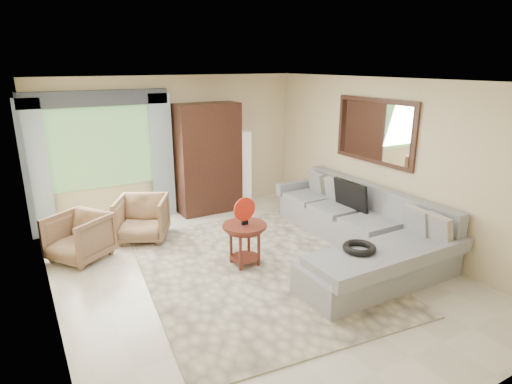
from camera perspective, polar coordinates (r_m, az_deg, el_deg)
ground at (r=6.09m, az=-0.41°, el=-10.69°), size 6.00×6.00×0.00m
area_rug at (r=6.18m, az=-0.08°, el=-10.14°), size 3.41×4.29×0.02m
sectional_sofa at (r=6.82m, az=13.56°, el=-5.43°), size 2.30×3.46×0.90m
tv_screen at (r=7.21m, az=12.50°, el=-0.44°), size 0.14×0.74×0.48m
garden_hose at (r=5.67m, az=13.60°, el=-7.24°), size 0.43×0.43×0.09m
coffee_table at (r=6.16m, az=-1.51°, el=-6.94°), size 0.63×0.63×0.63m
red_disc at (r=5.96m, az=-1.55°, el=-2.29°), size 0.34×0.04×0.34m
armchair_left at (r=6.85m, az=-22.53°, el=-5.59°), size 1.06×1.05×0.70m
armchair_right at (r=7.28m, az=-14.93°, el=-3.42°), size 1.06×1.07×0.73m
potted_plant at (r=7.68m, az=-23.91°, el=-4.20°), size 0.46×0.40×0.49m
armoire at (r=8.27m, az=-6.40°, el=4.44°), size 1.20×0.55×2.10m
floor_lamp at (r=8.73m, az=-1.68°, el=3.18°), size 0.24×0.24×1.50m
window at (r=7.91m, az=-20.00°, el=5.54°), size 1.80×0.04×1.40m
curtain_left at (r=7.76m, az=-27.30°, el=2.58°), size 0.40×0.08×2.30m
curtain_right at (r=8.11m, az=-12.41°, el=4.62°), size 0.40×0.08×2.30m
valance at (r=7.73m, az=-20.55°, el=11.64°), size 2.40×0.12×0.26m
wall_mirror at (r=7.26m, az=15.47°, el=7.83°), size 0.05×1.70×1.05m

